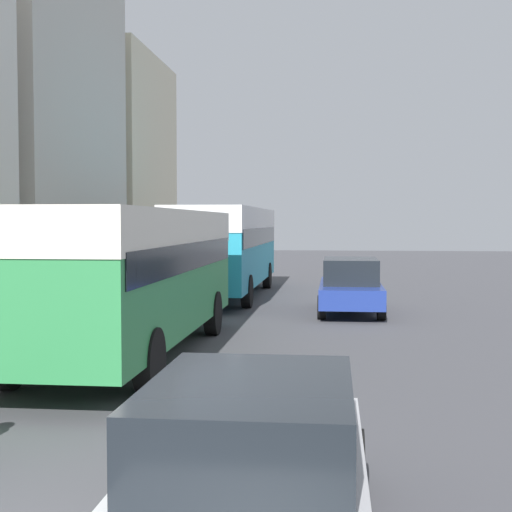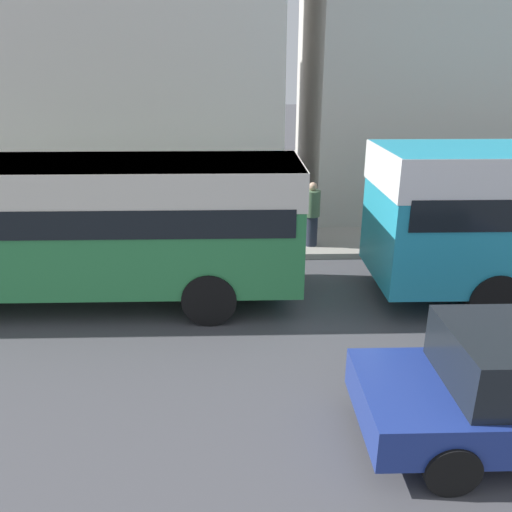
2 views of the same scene
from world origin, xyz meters
name	(u,v)px [view 2 (image 2 of 2)]	position (x,y,z in m)	size (l,w,h in m)	color
building_midblock	(146,36)	(-8.73, 9.05, 5.32)	(5.05, 7.93, 10.64)	silver
bus_lead	(65,212)	(-1.92, 8.44, 1.84)	(2.52, 9.09, 2.81)	#2D8447
pedestrian_near_curb	(312,214)	(-4.67, 13.61, 0.98)	(0.40, 0.40, 1.64)	#232838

